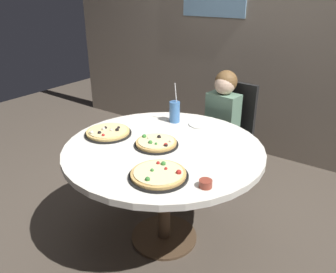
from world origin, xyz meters
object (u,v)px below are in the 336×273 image
at_px(pizza_cheese, 159,174).
at_px(sauce_bowl, 206,184).
at_px(pizza_veggie, 156,143).
at_px(plate_small, 201,124).
at_px(chair_wooden, 228,130).
at_px(soda_cup, 175,112).
at_px(diner_child, 216,141).
at_px(dining_table, 164,158).
at_px(pizza_pepperoni, 108,132).

distance_m(pizza_cheese, sauce_bowl, 0.26).
bearing_deg(pizza_veggie, plate_small, 82.74).
height_order(chair_wooden, soda_cup, soda_cup).
distance_m(diner_child, pizza_veggie, 0.86).
height_order(pizza_cheese, soda_cup, soda_cup).
relative_size(chair_wooden, pizza_cheese, 2.88).
height_order(pizza_veggie, soda_cup, soda_cup).
height_order(dining_table, soda_cup, soda_cup).
distance_m(chair_wooden, pizza_cheese, 1.34).
relative_size(chair_wooden, plate_small, 5.28).
xyz_separation_m(chair_wooden, pizza_pepperoni, (-0.44, -1.04, 0.24)).
distance_m(pizza_pepperoni, sauce_bowl, 0.91).
distance_m(pizza_pepperoni, plate_small, 0.69).
height_order(diner_child, pizza_cheese, diner_child).
bearing_deg(pizza_pepperoni, plate_small, 49.87).
xyz_separation_m(pizza_veggie, pizza_pepperoni, (-0.38, -0.05, -0.00)).
bearing_deg(soda_cup, chair_wooden, 71.41).
xyz_separation_m(pizza_veggie, sauce_bowl, (0.51, -0.25, 0.00)).
bearing_deg(chair_wooden, pizza_pepperoni, -112.83).
distance_m(pizza_veggie, pizza_cheese, 0.40).
relative_size(dining_table, pizza_pepperoni, 3.97).
bearing_deg(diner_child, pizza_pepperoni, -116.17).
bearing_deg(soda_cup, plate_small, 16.12).
height_order(chair_wooden, sauce_bowl, chair_wooden).
bearing_deg(pizza_cheese, soda_cup, 117.94).
bearing_deg(pizza_pepperoni, soda_cup, 62.36).
bearing_deg(dining_table, plate_small, 88.02).
xyz_separation_m(dining_table, soda_cup, (-0.18, 0.40, 0.17)).
height_order(pizza_veggie, plate_small, pizza_veggie).
bearing_deg(pizza_cheese, diner_child, 100.76).
relative_size(dining_table, sauce_bowl, 18.58).
distance_m(dining_table, pizza_cheese, 0.40).
bearing_deg(sauce_bowl, pizza_pepperoni, 167.21).
relative_size(pizza_veggie, plate_small, 1.61).
bearing_deg(sauce_bowl, soda_cup, 133.82).
bearing_deg(pizza_pepperoni, diner_child, 63.83).
distance_m(dining_table, diner_child, 0.81).
bearing_deg(pizza_cheese, pizza_veggie, 128.62).
distance_m(dining_table, chair_wooden, 0.98).
xyz_separation_m(diner_child, soda_cup, (-0.18, -0.39, 0.35)).
bearing_deg(dining_table, soda_cup, 114.61).
bearing_deg(pizza_veggie, diner_child, 87.34).
height_order(pizza_veggie, sauce_bowl, pizza_veggie).
bearing_deg(pizza_pepperoni, chair_wooden, 67.17).
bearing_deg(dining_table, pizza_pepperoni, -170.60).
xyz_separation_m(dining_table, sauce_bowl, (0.46, -0.27, 0.11)).
height_order(dining_table, chair_wooden, chair_wooden).
height_order(dining_table, pizza_veggie, pizza_veggie).
height_order(soda_cup, sauce_bowl, soda_cup).
height_order(pizza_pepperoni, sauce_bowl, pizza_pepperoni).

